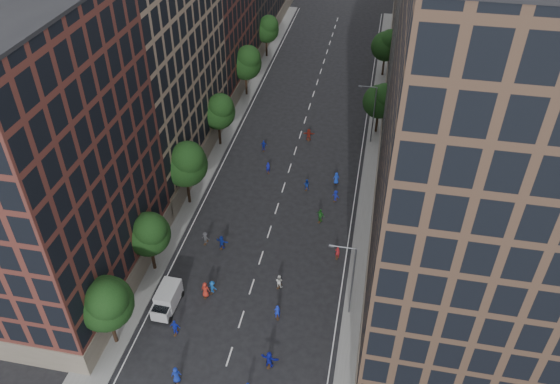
# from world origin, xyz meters

# --- Properties ---
(ground) EXTENTS (240.00, 240.00, 0.00)m
(ground) POSITION_xyz_m (0.00, 40.00, 0.00)
(ground) COLOR black
(ground) RESTS_ON ground
(sidewalk_left) EXTENTS (4.00, 105.00, 0.15)m
(sidewalk_left) POSITION_xyz_m (-12.00, 47.50, 0.07)
(sidewalk_left) COLOR slate
(sidewalk_left) RESTS_ON ground
(sidewalk_right) EXTENTS (4.00, 105.00, 0.15)m
(sidewalk_right) POSITION_xyz_m (12.00, 47.50, 0.07)
(sidewalk_right) COLOR slate
(sidewalk_right) RESTS_ON ground
(bldg_left_a) EXTENTS (14.00, 22.00, 30.00)m
(bldg_left_a) POSITION_xyz_m (-19.00, 11.00, 15.00)
(bldg_left_a) COLOR #542720
(bldg_left_a) RESTS_ON ground
(bldg_left_b) EXTENTS (14.00, 26.00, 34.00)m
(bldg_left_b) POSITION_xyz_m (-19.00, 35.00, 17.00)
(bldg_left_b) COLOR #8C745C
(bldg_left_b) RESTS_ON ground
(bldg_left_c) EXTENTS (14.00, 20.00, 28.00)m
(bldg_left_c) POSITION_xyz_m (-19.00, 58.00, 14.00)
(bldg_left_c) COLOR #542720
(bldg_left_c) RESTS_ON ground
(bldg_right_a) EXTENTS (14.00, 30.00, 36.00)m
(bldg_right_a) POSITION_xyz_m (19.00, 15.00, 18.00)
(bldg_right_a) COLOR #4A3527
(bldg_right_a) RESTS_ON ground
(bldg_right_b) EXTENTS (14.00, 28.00, 33.00)m
(bldg_right_b) POSITION_xyz_m (19.00, 44.00, 16.50)
(bldg_right_b) COLOR #6D665A
(bldg_right_b) RESTS_ON ground
(tree_left_0) EXTENTS (5.20, 5.20, 8.83)m
(tree_left_0) POSITION_xyz_m (-11.01, 3.85, 5.96)
(tree_left_0) COLOR black
(tree_left_0) RESTS_ON ground
(tree_left_1) EXTENTS (4.80, 4.80, 8.21)m
(tree_left_1) POSITION_xyz_m (-11.02, 13.86, 5.55)
(tree_left_1) COLOR black
(tree_left_1) RESTS_ON ground
(tree_left_2) EXTENTS (5.60, 5.60, 9.45)m
(tree_left_2) POSITION_xyz_m (-10.99, 25.83, 6.36)
(tree_left_2) COLOR black
(tree_left_2) RESTS_ON ground
(tree_left_3) EXTENTS (5.00, 5.00, 8.58)m
(tree_left_3) POSITION_xyz_m (-11.02, 39.85, 5.82)
(tree_left_3) COLOR black
(tree_left_3) RESTS_ON ground
(tree_left_4) EXTENTS (5.40, 5.40, 9.08)m
(tree_left_4) POSITION_xyz_m (-11.00, 55.84, 6.10)
(tree_left_4) COLOR black
(tree_left_4) RESTS_ON ground
(tree_left_5) EXTENTS (4.80, 4.80, 8.33)m
(tree_left_5) POSITION_xyz_m (-11.02, 71.86, 5.68)
(tree_left_5) COLOR black
(tree_left_5) RESTS_ON ground
(tree_right_a) EXTENTS (5.00, 5.00, 8.39)m
(tree_right_a) POSITION_xyz_m (11.38, 47.85, 5.63)
(tree_right_a) COLOR black
(tree_right_a) RESTS_ON ground
(tree_right_b) EXTENTS (5.20, 5.20, 8.83)m
(tree_right_b) POSITION_xyz_m (11.39, 67.85, 5.96)
(tree_right_b) COLOR black
(tree_right_b) RESTS_ON ground
(streetlamp_near) EXTENTS (2.64, 0.22, 9.06)m
(streetlamp_near) POSITION_xyz_m (10.37, 12.00, 5.17)
(streetlamp_near) COLOR #595B60
(streetlamp_near) RESTS_ON ground
(streetlamp_far) EXTENTS (2.64, 0.22, 9.06)m
(streetlamp_far) POSITION_xyz_m (10.37, 45.00, 5.17)
(streetlamp_far) COLOR #595B60
(streetlamp_far) RESTS_ON ground
(cargo_van) EXTENTS (2.12, 4.38, 2.31)m
(cargo_van) POSITION_xyz_m (-7.80, 9.09, 1.21)
(cargo_van) COLOR silver
(cargo_van) RESTS_ON ground
(skater_0) EXTENTS (1.05, 0.87, 1.83)m
(skater_0) POSITION_xyz_m (-3.94, 1.04, 0.92)
(skater_0) COLOR navy
(skater_0) RESTS_ON ground
(skater_1) EXTENTS (0.73, 0.60, 1.71)m
(skater_1) POSITION_xyz_m (3.54, 9.98, 0.86)
(skater_1) COLOR #172CBD
(skater_1) RESTS_ON ground
(skater_3) EXTENTS (1.13, 0.85, 1.55)m
(skater_3) POSITION_xyz_m (-3.86, 11.94, 0.77)
(skater_3) COLOR #134DA1
(skater_3) RESTS_ON ground
(skater_4) EXTENTS (1.06, 0.46, 1.80)m
(skater_4) POSITION_xyz_m (-5.86, 6.08, 0.90)
(skater_4) COLOR #1729BD
(skater_4) RESTS_ON ground
(skater_5) EXTENTS (1.80, 0.79, 1.88)m
(skater_5) POSITION_xyz_m (3.95, 4.26, 0.94)
(skater_5) COLOR #141DA7
(skater_5) RESTS_ON ground
(skater_6) EXTENTS (0.92, 0.61, 1.86)m
(skater_6) POSITION_xyz_m (-4.43, 11.29, 0.93)
(skater_6) COLOR #A9281C
(skater_6) RESTS_ON ground
(skater_7) EXTENTS (0.59, 0.42, 1.54)m
(skater_7) POSITION_xyz_m (8.50, 19.73, 0.77)
(skater_7) COLOR maroon
(skater_7) RESTS_ON ground
(skater_8) EXTENTS (0.94, 0.82, 1.64)m
(skater_8) POSITION_xyz_m (2.89, 14.09, 0.82)
(skater_8) COLOR white
(skater_8) RESTS_ON ground
(skater_9) EXTENTS (1.10, 0.76, 1.56)m
(skater_9) POSITION_xyz_m (-6.88, 19.11, 0.78)
(skater_9) COLOR #3A3B3F
(skater_9) RESTS_ON ground
(skater_10) EXTENTS (1.17, 0.85, 1.84)m
(skater_10) POSITION_xyz_m (5.74, 25.56, 0.92)
(skater_10) COLOR #206D22
(skater_10) RESTS_ON ground
(skater_11) EXTENTS (1.64, 0.84, 1.69)m
(skater_11) POSITION_xyz_m (-4.80, 18.72, 0.84)
(skater_11) COLOR navy
(skater_11) RESTS_ON ground
(skater_12) EXTENTS (0.92, 0.70, 1.68)m
(skater_12) POSITION_xyz_m (6.74, 33.74, 0.84)
(skater_12) COLOR #1637B2
(skater_12) RESTS_ON ground
(skater_13) EXTENTS (0.70, 0.60, 1.62)m
(skater_13) POSITION_xyz_m (-2.74, 34.40, 0.81)
(skater_13) COLOR #131AA0
(skater_13) RESTS_ON ground
(skater_14) EXTENTS (0.78, 0.63, 1.53)m
(skater_14) POSITION_xyz_m (3.05, 31.69, 0.76)
(skater_14) COLOR navy
(skater_14) RESTS_ON ground
(skater_15) EXTENTS (1.13, 0.91, 1.52)m
(skater_15) POSITION_xyz_m (7.09, 30.04, 0.76)
(skater_15) COLOR #131E9C
(skater_15) RESTS_ON ground
(skater_16) EXTENTS (0.97, 0.42, 1.64)m
(skater_16) POSITION_xyz_m (-4.52, 39.67, 0.82)
(skater_16) COLOR #1526AB
(skater_16) RESTS_ON ground
(skater_17) EXTENTS (1.74, 0.66, 1.84)m
(skater_17) POSITION_xyz_m (1.44, 43.76, 0.92)
(skater_17) COLOR maroon
(skater_17) RESTS_ON ground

